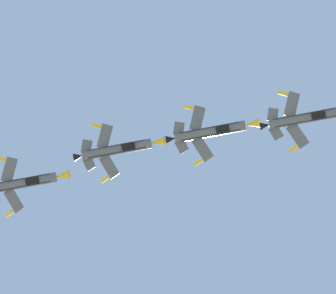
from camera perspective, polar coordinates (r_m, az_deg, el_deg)
name	(u,v)px	position (r m, az deg, el deg)	size (l,w,h in m)	color
fighter_jet_lead	(307,118)	(128.51, 10.32, 2.16)	(15.84, 8.99, 5.62)	#4C5666
fighter_jet_left_wing	(212,132)	(128.18, 3.29, 1.16)	(15.84, 8.81, 5.92)	#4C5666
fighter_jet_right_wing	(119,149)	(130.18, -3.71, -0.17)	(15.84, 8.50, 6.37)	#4C5666
fighter_jet_left_outer	(23,183)	(131.21, -10.77, -2.65)	(15.84, 8.92, 5.74)	#4C5666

